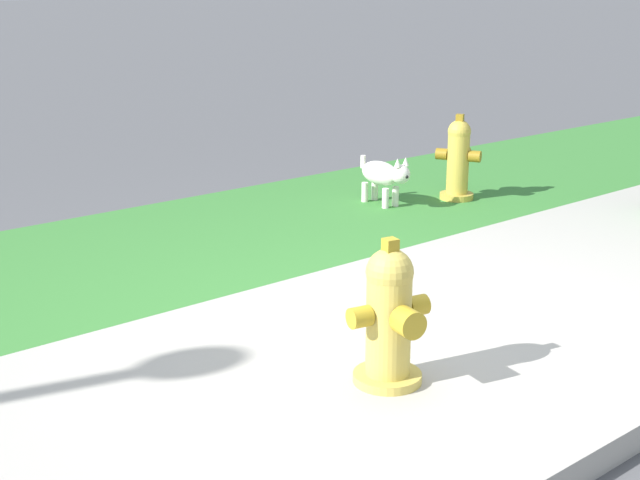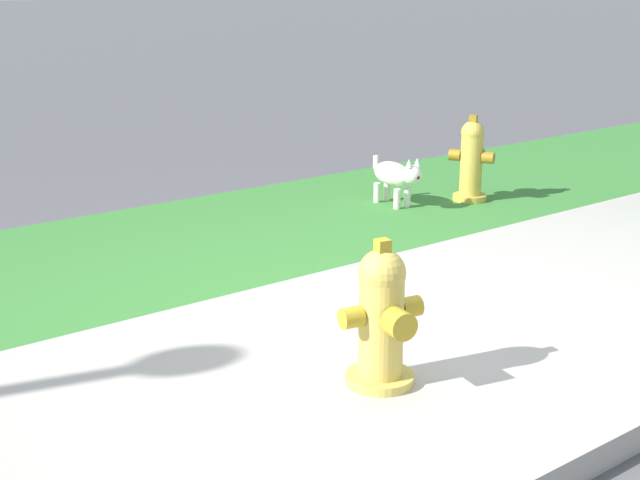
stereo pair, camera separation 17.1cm
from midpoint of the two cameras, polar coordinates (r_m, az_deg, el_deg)
ground_plane at (r=4.30m, az=4.41°, el=-6.75°), size 120.00×120.00×0.00m
sidewalk_pavement at (r=4.30m, az=4.41°, el=-6.69°), size 18.00×2.20×0.01m
grass_verge at (r=5.92m, az=-10.23°, el=-0.31°), size 18.00×2.09×0.01m
street_curb at (r=3.61m, az=17.89°, el=-11.27°), size 18.00×0.16×0.12m
fire_hydrant_across_street at (r=3.79m, az=3.18°, el=-4.97°), size 0.38×0.35×0.66m
fire_hydrant_by_grass_verge at (r=7.04m, az=8.16°, el=5.14°), size 0.32×0.35×0.67m
small_white_dog at (r=6.80m, az=3.39°, el=4.18°), size 0.21×0.55×0.40m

